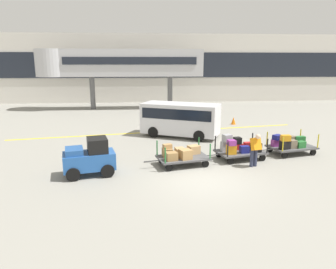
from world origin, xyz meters
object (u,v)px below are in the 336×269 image
(shuttle_van, at_px, (180,117))
(baggage_cart_middle, at_px, (239,148))
(baggage_cart_tail, at_px, (289,144))
(baggage_handler, at_px, (255,148))
(safety_cone_near, at_px, (233,121))
(baggage_cart_lead, at_px, (181,155))
(baggage_tug, at_px, (90,158))

(shuttle_van, bearing_deg, baggage_cart_middle, -65.48)
(baggage_cart_middle, xyz_separation_m, baggage_cart_tail, (2.87, 0.66, -0.02))
(baggage_cart_middle, bearing_deg, baggage_handler, -73.20)
(baggage_cart_middle, relative_size, baggage_cart_tail, 1.00)
(baggage_cart_middle, bearing_deg, shuttle_van, 114.52)
(baggage_cart_tail, bearing_deg, safety_cone_near, 94.82)
(baggage_handler, relative_size, safety_cone_near, 2.84)
(shuttle_van, relative_size, safety_cone_near, 9.37)
(baggage_cart_middle, height_order, baggage_handler, baggage_handler)
(baggage_cart_lead, height_order, baggage_cart_tail, baggage_cart_tail)
(baggage_cart_middle, bearing_deg, safety_cone_near, 75.49)
(baggage_cart_middle, xyz_separation_m, shuttle_van, (-2.29, 5.02, 0.68))
(safety_cone_near, bearing_deg, baggage_cart_tail, -85.18)
(safety_cone_near, bearing_deg, shuttle_van, -141.99)
(baggage_cart_lead, distance_m, baggage_handler, 3.36)
(baggage_cart_lead, relative_size, baggage_cart_tail, 1.00)
(baggage_tug, distance_m, baggage_cart_tail, 10.04)
(baggage_handler, height_order, shuttle_van, shuttle_van)
(baggage_tug, height_order, baggage_cart_lead, baggage_tug)
(baggage_tug, relative_size, baggage_cart_middle, 0.74)
(baggage_cart_middle, height_order, baggage_cart_tail, baggage_cart_middle)
(baggage_cart_lead, height_order, baggage_handler, baggage_handler)
(safety_cone_near, bearing_deg, baggage_handler, -100.74)
(baggage_handler, bearing_deg, baggage_tug, -176.51)
(shuttle_van, xyz_separation_m, safety_cone_near, (4.50, 3.51, -0.96))
(shuttle_van, bearing_deg, baggage_cart_lead, -96.55)
(baggage_cart_lead, relative_size, baggage_cart_middle, 1.00)
(baggage_handler, relative_size, shuttle_van, 0.30)
(baggage_cart_middle, relative_size, baggage_handler, 1.98)
(baggage_cart_middle, xyz_separation_m, safety_cone_near, (2.21, 8.53, -0.28))
(baggage_tug, relative_size, baggage_cart_lead, 0.74)
(baggage_handler, xyz_separation_m, safety_cone_near, (1.84, 9.73, -0.59))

